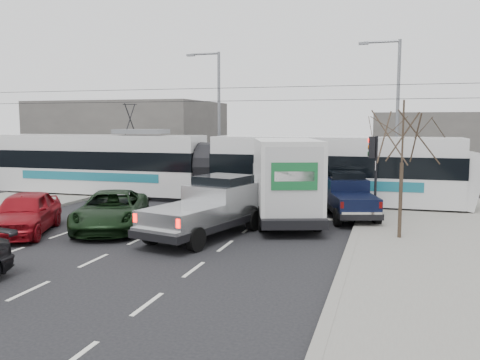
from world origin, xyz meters
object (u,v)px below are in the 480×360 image
(bare_tree, at_px, (403,138))
(red_car, at_px, (25,213))
(green_car, at_px, (111,210))
(box_truck, at_px, (285,181))
(street_lamp_far, at_px, (216,111))
(tram, at_px, (208,166))
(traffic_signal, at_px, (373,159))
(street_lamp_near, at_px, (394,109))
(navy_pickup, at_px, (348,196))
(silver_pickup, at_px, (212,207))

(bare_tree, height_order, red_car, bare_tree)
(green_car, xyz_separation_m, red_car, (-2.81, -1.72, 0.06))
(box_truck, bearing_deg, street_lamp_far, 104.02)
(bare_tree, relative_size, red_car, 1.03)
(bare_tree, bearing_deg, tram, 144.52)
(traffic_signal, height_order, box_truck, traffic_signal)
(street_lamp_far, bearing_deg, street_lamp_near, -9.87)
(box_truck, bearing_deg, tram, 119.60)
(green_car, distance_m, red_car, 3.30)
(traffic_signal, xyz_separation_m, street_lamp_far, (-10.66, 9.50, 2.37))
(green_car, relative_size, red_car, 1.14)
(traffic_signal, height_order, navy_pickup, traffic_signal)
(street_lamp_near, height_order, red_car, street_lamp_near)
(bare_tree, distance_m, tram, 12.56)
(navy_pickup, bearing_deg, box_truck, -162.09)
(box_truck, distance_m, navy_pickup, 3.23)
(traffic_signal, xyz_separation_m, silver_pickup, (-5.82, -4.97, -1.62))
(box_truck, relative_size, red_car, 1.58)
(bare_tree, relative_size, silver_pickup, 0.77)
(navy_pickup, relative_size, green_car, 0.93)
(traffic_signal, distance_m, silver_pickup, 7.83)
(bare_tree, height_order, silver_pickup, bare_tree)
(tram, distance_m, green_car, 8.47)
(street_lamp_near, height_order, street_lamp_far, same)
(bare_tree, bearing_deg, green_car, -174.36)
(street_lamp_far, bearing_deg, bare_tree, -48.88)
(tram, bearing_deg, bare_tree, -35.91)
(street_lamp_far, bearing_deg, silver_pickup, -71.53)
(street_lamp_far, distance_m, green_car, 15.25)
(street_lamp_far, bearing_deg, red_car, -97.93)
(traffic_signal, bearing_deg, silver_pickup, -139.52)
(bare_tree, height_order, tram, tram)
(bare_tree, relative_size, box_truck, 0.65)
(bare_tree, xyz_separation_m, silver_pickup, (-6.95, -0.97, -2.67))
(street_lamp_near, bearing_deg, silver_pickup, -118.12)
(tram, distance_m, box_truck, 7.20)
(street_lamp_far, bearing_deg, tram, -75.09)
(street_lamp_far, xyz_separation_m, silver_pickup, (4.83, -14.47, -3.99))
(green_car, bearing_deg, street_lamp_far, 70.98)
(silver_pickup, bearing_deg, traffic_signal, 55.37)
(traffic_signal, relative_size, green_car, 0.65)
(red_car, bearing_deg, bare_tree, -10.97)
(tram, xyz_separation_m, silver_pickup, (3.16, -8.18, -0.78))
(street_lamp_near, bearing_deg, tram, -156.38)
(traffic_signal, bearing_deg, bare_tree, -74.24)
(bare_tree, distance_m, green_car, 11.70)
(silver_pickup, xyz_separation_m, box_truck, (2.17, 3.34, 0.68))
(tram, xyz_separation_m, navy_pickup, (7.92, -3.07, -0.89))
(traffic_signal, relative_size, tram, 0.14)
(silver_pickup, height_order, navy_pickup, silver_pickup)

